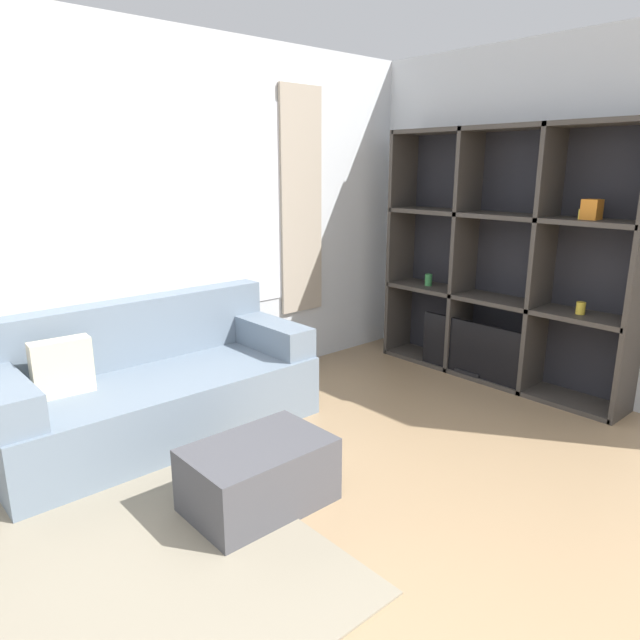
% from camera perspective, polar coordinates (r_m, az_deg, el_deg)
% --- Properties ---
extents(wall_back, '(6.98, 0.11, 2.70)m').
position_cam_1_polar(wall_back, '(4.15, -21.57, 8.62)').
color(wall_back, silver).
rests_on(wall_back, ground_plane).
extents(wall_right, '(0.07, 4.21, 2.70)m').
position_cam_1_polar(wall_right, '(4.96, 20.28, 9.56)').
color(wall_right, silver).
rests_on(wall_right, ground_plane).
extents(area_rug, '(2.23, 2.09, 0.01)m').
position_cam_1_polar(area_rug, '(2.95, -25.65, -22.91)').
color(area_rug, gray).
rests_on(area_rug, ground_plane).
extents(shelving_unit, '(0.37, 2.14, 2.06)m').
position_cam_1_polar(shelving_unit, '(4.89, 17.85, 5.46)').
color(shelving_unit, '#232328').
rests_on(shelving_unit, ground_plane).
extents(couch_main, '(2.06, 0.89, 0.87)m').
position_cam_1_polar(couch_main, '(4.00, -16.33, -6.64)').
color(couch_main, slate).
rests_on(couch_main, ground_plane).
extents(ottoman, '(0.74, 0.49, 0.36)m').
position_cam_1_polar(ottoman, '(3.13, -6.14, -15.17)').
color(ottoman, '#47474C').
rests_on(ottoman, ground_plane).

